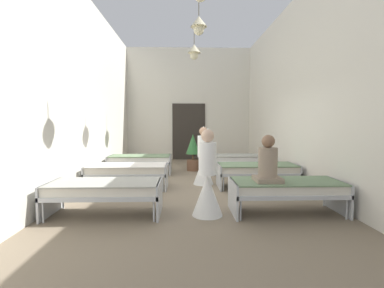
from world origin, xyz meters
TOP-DOWN VIEW (x-y plane):
  - ground_plane at (0.00, 0.00)m, footprint 5.83×11.06m
  - room_shell at (0.00, 1.15)m, footprint 5.63×10.66m
  - bed_left_row_0 at (-1.57, -1.90)m, footprint 1.90×0.84m
  - bed_right_row_0 at (1.57, -1.90)m, footprint 1.90×0.84m
  - bed_left_row_1 at (-1.57, 0.00)m, footprint 1.90×0.84m
  - bed_right_row_1 at (1.57, 0.00)m, footprint 1.90×0.84m
  - bed_left_row_2 at (-1.57, 1.90)m, footprint 1.90×0.84m
  - bed_right_row_2 at (1.57, 1.90)m, footprint 1.90×0.84m
  - nurse_near_aisle at (0.18, -1.98)m, footprint 0.52×0.52m
  - nurse_mid_aisle at (0.29, 0.40)m, footprint 0.52×0.52m
  - patient_seated_primary at (1.22, -1.96)m, footprint 0.44×0.44m
  - potted_plant at (0.09, 2.42)m, footprint 0.45×0.45m

SIDE VIEW (x-z plane):
  - ground_plane at x=0.00m, z-range -0.10..0.00m
  - bed_left_row_0 at x=-1.57m, z-range 0.15..0.73m
  - bed_right_row_0 at x=1.57m, z-range 0.15..0.73m
  - bed_left_row_1 at x=-1.57m, z-range 0.15..0.73m
  - bed_right_row_1 at x=1.57m, z-range 0.15..0.73m
  - bed_left_row_2 at x=-1.57m, z-range 0.15..0.73m
  - bed_right_row_2 at x=1.57m, z-range 0.15..0.73m
  - nurse_near_aisle at x=0.18m, z-range -0.21..1.27m
  - nurse_mid_aisle at x=0.29m, z-range -0.21..1.27m
  - potted_plant at x=0.09m, z-range 0.07..1.28m
  - patient_seated_primary at x=1.22m, z-range 0.47..1.27m
  - room_shell at x=0.00m, z-range 0.01..4.76m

